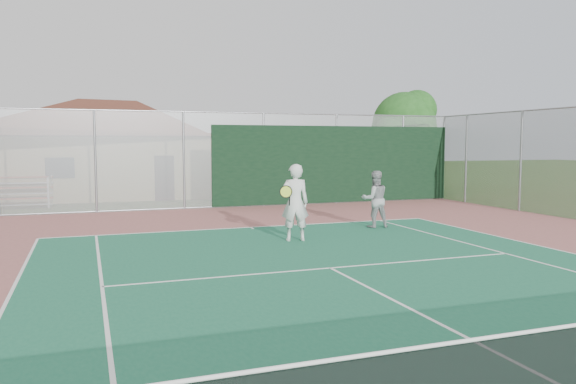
# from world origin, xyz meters

# --- Properties ---
(back_fence) EXTENTS (20.08, 0.11, 3.53)m
(back_fence) POSITION_xyz_m (2.11, 16.98, 1.67)
(back_fence) COLOR gray
(back_fence) RESTS_ON ground
(side_fence_right) EXTENTS (0.08, 9.00, 3.50)m
(side_fence_right) POSITION_xyz_m (10.00, 12.50, 1.75)
(side_fence_right) COLOR gray
(side_fence_right) RESTS_ON ground
(clubhouse) EXTENTS (11.93, 8.11, 5.07)m
(clubhouse) POSITION_xyz_m (-3.04, 23.97, 2.58)
(clubhouse) COLOR tan
(clubhouse) RESTS_ON ground
(bleachers) EXTENTS (3.09, 1.92, 1.13)m
(bleachers) POSITION_xyz_m (-7.04, 19.90, 0.60)
(bleachers) COLOR #AB4327
(bleachers) RESTS_ON ground
(tree) EXTENTS (3.46, 3.28, 4.83)m
(tree) POSITION_xyz_m (9.71, 19.57, 3.17)
(tree) COLOR #3A2715
(tree) RESTS_ON ground
(player_white_front) EXTENTS (0.87, 0.66, 1.87)m
(player_white_front) POSITION_xyz_m (0.42, 9.44, 0.94)
(player_white_front) COLOR silver
(player_white_front) RESTS_ON ground
(player_grey_back) EXTENTS (0.85, 0.71, 1.59)m
(player_grey_back) POSITION_xyz_m (3.29, 10.71, 0.80)
(player_grey_back) COLOR #9A9D9F
(player_grey_back) RESTS_ON ground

